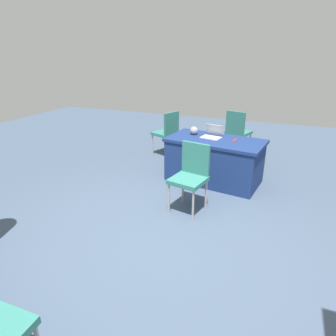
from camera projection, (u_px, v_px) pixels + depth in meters
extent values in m
plane|color=#3D4C60|center=(155.00, 246.00, 3.40)|extent=(14.40, 14.40, 0.00)
cube|color=navy|center=(215.00, 141.00, 4.87)|extent=(1.68, 1.04, 0.05)
cube|color=navy|center=(214.00, 162.00, 5.01)|extent=(1.61, 1.00, 0.70)
cylinder|color=#9E9993|center=(234.00, 141.00, 6.60)|extent=(0.03, 0.03, 0.46)
cylinder|color=#9E9993|center=(250.00, 144.00, 6.38)|extent=(0.03, 0.03, 0.46)
cylinder|color=#9E9993|center=(226.00, 145.00, 6.33)|extent=(0.03, 0.03, 0.46)
cylinder|color=#9E9993|center=(242.00, 148.00, 6.10)|extent=(0.03, 0.03, 0.46)
cube|color=#2D7066|center=(239.00, 133.00, 6.26)|extent=(0.55, 0.55, 0.06)
cube|color=#2D7066|center=(235.00, 122.00, 6.02)|extent=(0.41, 0.16, 0.45)
cylinder|color=#9E9993|center=(193.00, 206.00, 3.84)|extent=(0.03, 0.03, 0.44)
cylinder|color=#9E9993|center=(169.00, 198.00, 4.03)|extent=(0.03, 0.03, 0.44)
cylinder|color=#9E9993|center=(206.00, 195.00, 4.13)|extent=(0.03, 0.03, 0.44)
cylinder|color=#9E9993|center=(183.00, 188.00, 4.33)|extent=(0.03, 0.03, 0.44)
cube|color=#2D7066|center=(188.00, 180.00, 3.99)|extent=(0.52, 0.52, 0.06)
cube|color=#2D7066|center=(196.00, 159.00, 4.05)|extent=(0.42, 0.12, 0.45)
cylinder|color=#9E9993|center=(153.00, 145.00, 6.38)|extent=(0.03, 0.03, 0.44)
cylinder|color=#9E9993|center=(165.00, 141.00, 6.63)|extent=(0.03, 0.03, 0.44)
cylinder|color=#9E9993|center=(165.00, 148.00, 6.13)|extent=(0.03, 0.03, 0.44)
cylinder|color=#9E9993|center=(177.00, 144.00, 6.39)|extent=(0.03, 0.03, 0.44)
cube|color=#2D7066|center=(165.00, 133.00, 6.29)|extent=(0.57, 0.57, 0.06)
cube|color=#2D7066|center=(172.00, 123.00, 6.07)|extent=(0.19, 0.40, 0.45)
cube|color=silver|center=(211.00, 138.00, 4.93)|extent=(0.36, 0.28, 0.02)
cube|color=#B7B7BC|center=(215.00, 130.00, 5.00)|extent=(0.32, 0.14, 0.19)
sphere|color=gray|center=(194.00, 131.00, 5.11)|extent=(0.14, 0.14, 0.14)
cube|color=red|center=(235.00, 140.00, 4.78)|extent=(0.06, 0.18, 0.01)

